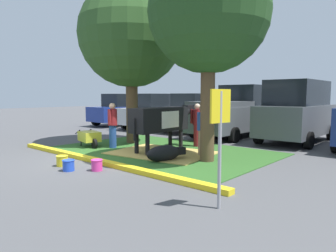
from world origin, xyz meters
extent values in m
plane|color=#4C4C4F|center=(0.00, 0.00, 0.00)|extent=(80.00, 80.00, 0.00)
cube|color=#2D5B23|center=(0.59, 2.36, 0.01)|extent=(7.38, 4.94, 0.02)
cube|color=yellow|center=(0.59, -0.26, 0.06)|extent=(8.58, 0.24, 0.12)
cube|color=tan|center=(0.94, 2.02, 0.03)|extent=(3.51, 2.84, 0.04)
cylinder|color=brown|center=(-1.56, 2.94, 1.43)|extent=(0.47, 0.47, 2.86)
sphere|color=#2D5123|center=(-1.56, 2.94, 4.31)|extent=(4.14, 4.14, 4.14)
cylinder|color=brown|center=(2.74, 2.00, 1.53)|extent=(0.41, 0.41, 3.06)
sphere|color=#23471E|center=(2.74, 2.00, 4.26)|extent=(3.44, 3.44, 3.44)
cube|color=black|center=(0.65, 2.22, 1.12)|extent=(0.78, 2.32, 0.80)
cube|color=white|center=(0.64, 2.37, 1.12)|extent=(0.75, 0.92, 0.56)
cylinder|color=black|center=(0.60, 3.55, 1.22)|extent=(0.34, 0.64, 0.58)
cube|color=black|center=(0.59, 3.87, 1.40)|extent=(0.27, 0.45, 0.32)
cube|color=white|center=(0.58, 4.07, 1.36)|extent=(0.20, 0.13, 0.20)
cylinder|color=black|center=(0.37, 3.07, 0.36)|extent=(0.14, 0.14, 0.72)
cylinder|color=black|center=(0.86, 3.09, 0.36)|extent=(0.14, 0.14, 0.72)
cylinder|color=black|center=(0.43, 1.35, 0.36)|extent=(0.14, 0.14, 0.72)
cylinder|color=black|center=(0.92, 1.36, 0.36)|extent=(0.14, 0.14, 0.72)
cylinder|color=black|center=(0.69, 1.02, 0.87)|extent=(0.06, 0.06, 0.70)
ellipsoid|color=black|center=(1.80, 1.15, 0.24)|extent=(0.75, 1.19, 0.48)
cube|color=black|center=(1.95, 1.73, 0.26)|extent=(0.27, 0.32, 0.22)
cube|color=silver|center=(1.98, 1.85, 0.26)|extent=(0.11, 0.08, 0.16)
cylinder|color=black|center=(1.71, 1.54, 0.06)|extent=(0.19, 0.36, 0.10)
cylinder|color=maroon|center=(0.97, 3.92, 0.41)|extent=(0.26, 0.26, 0.83)
cylinder|color=maroon|center=(0.97, 3.92, 1.11)|extent=(0.34, 0.34, 0.57)
sphere|color=beige|center=(0.97, 3.92, 1.51)|extent=(0.22, 0.22, 0.22)
cylinder|color=maroon|center=(1.17, 4.00, 1.14)|extent=(0.09, 0.09, 0.54)
cylinder|color=maroon|center=(0.76, 3.84, 1.14)|extent=(0.09, 0.09, 0.54)
cylinder|color=#23478C|center=(-1.13, 1.61, 0.42)|extent=(0.26, 0.26, 0.84)
cylinder|color=maroon|center=(-1.13, 1.61, 1.13)|extent=(0.34, 0.34, 0.58)
sphere|color=tan|center=(-1.13, 1.61, 1.54)|extent=(0.23, 0.23, 0.23)
cylinder|color=maroon|center=(-1.23, 1.80, 1.16)|extent=(0.09, 0.09, 0.55)
cylinder|color=maroon|center=(-1.03, 1.41, 1.16)|extent=(0.09, 0.09, 0.55)
cylinder|color=#9E7F5B|center=(2.19, 2.54, 0.41)|extent=(0.26, 0.26, 0.83)
cylinder|color=#23478C|center=(2.19, 2.54, 1.11)|extent=(0.34, 0.34, 0.57)
sphere|color=#8C664C|center=(2.19, 2.54, 1.51)|extent=(0.22, 0.22, 0.22)
cylinder|color=#23478C|center=(2.25, 2.33, 1.14)|extent=(0.09, 0.09, 0.54)
cylinder|color=#23478C|center=(2.12, 2.75, 1.14)|extent=(0.09, 0.09, 0.54)
cube|color=gold|center=(-2.01, 1.20, 0.40)|extent=(1.02, 0.80, 0.36)
cylinder|color=black|center=(-1.52, 1.08, 0.18)|extent=(0.37, 0.18, 0.36)
cylinder|color=black|center=(-2.25, 1.49, 0.12)|extent=(0.04, 0.04, 0.24)
cylinder|color=black|center=(-2.35, 1.06, 0.12)|extent=(0.04, 0.04, 0.24)
cylinder|color=black|center=(-2.59, 1.57, 0.52)|extent=(0.52, 0.16, 0.23)
cylinder|color=black|center=(-2.69, 1.14, 0.52)|extent=(0.52, 0.16, 0.23)
cylinder|color=#99999E|center=(5.06, -1.01, 1.00)|extent=(0.06, 0.06, 2.00)
cube|color=yellow|center=(5.06, -1.01, 1.75)|extent=(0.13, 0.44, 0.56)
cylinder|color=yellow|center=(0.12, -1.12, 0.14)|extent=(0.30, 0.30, 0.28)
torus|color=yellow|center=(0.12, -1.12, 0.28)|extent=(0.33, 0.33, 0.02)
cylinder|color=blue|center=(0.75, -1.30, 0.14)|extent=(0.29, 0.29, 0.27)
torus|color=blue|center=(0.75, -1.30, 0.27)|extent=(0.32, 0.32, 0.02)
cylinder|color=#EA3893|center=(1.27, -0.80, 0.14)|extent=(0.28, 0.28, 0.28)
torus|color=#EA3893|center=(1.27, -0.80, 0.28)|extent=(0.30, 0.30, 0.02)
cube|color=navy|center=(-7.70, 7.61, 0.77)|extent=(1.84, 4.41, 0.90)
cube|color=black|center=(-7.70, 7.61, 1.62)|extent=(1.60, 2.21, 0.80)
cylinder|color=black|center=(-8.61, 9.03, 0.32)|extent=(0.23, 0.64, 0.64)
cylinder|color=black|center=(-6.81, 9.05, 0.32)|extent=(0.23, 0.64, 0.64)
cylinder|color=black|center=(-8.59, 6.17, 0.32)|extent=(0.23, 0.64, 0.64)
cylinder|color=black|center=(-6.79, 6.19, 0.32)|extent=(0.23, 0.64, 0.64)
cube|color=silver|center=(-4.76, 7.52, 0.77)|extent=(1.84, 4.41, 0.90)
cube|color=black|center=(-4.76, 7.52, 1.62)|extent=(1.60, 2.21, 0.80)
cylinder|color=black|center=(-5.67, 8.95, 0.32)|extent=(0.23, 0.64, 0.64)
cylinder|color=black|center=(-3.87, 8.96, 0.32)|extent=(0.23, 0.64, 0.64)
cylinder|color=black|center=(-5.65, 6.09, 0.32)|extent=(0.23, 0.64, 0.64)
cylinder|color=black|center=(-3.85, 6.10, 0.32)|extent=(0.23, 0.64, 0.64)
cube|color=silver|center=(-2.15, 7.95, 0.77)|extent=(1.84, 4.41, 0.90)
cube|color=black|center=(-2.15, 7.95, 1.62)|extent=(1.60, 2.21, 0.80)
cylinder|color=black|center=(-3.06, 9.37, 0.32)|extent=(0.23, 0.64, 0.64)
cylinder|color=black|center=(-1.26, 9.38, 0.32)|extent=(0.23, 0.64, 0.64)
cylinder|color=black|center=(-3.04, 6.51, 0.32)|extent=(0.23, 0.64, 0.64)
cylinder|color=black|center=(-1.24, 6.52, 0.32)|extent=(0.23, 0.64, 0.64)
cube|color=#4C5156|center=(0.47, 7.52, 0.87)|extent=(2.04, 5.42, 1.10)
cube|color=black|center=(0.46, 8.46, 1.92)|extent=(1.85, 1.81, 1.00)
cube|color=#4C5156|center=(0.48, 6.30, 1.54)|extent=(1.92, 2.72, 0.24)
cylinder|color=black|center=(-0.55, 9.26, 0.32)|extent=(0.23, 0.64, 0.64)
cylinder|color=black|center=(1.45, 9.28, 0.32)|extent=(0.23, 0.64, 0.64)
cylinder|color=black|center=(-0.52, 5.75, 0.32)|extent=(0.23, 0.64, 0.64)
cylinder|color=black|center=(1.48, 5.77, 0.32)|extent=(0.23, 0.64, 0.64)
cube|color=#4C5156|center=(3.32, 7.64, 0.92)|extent=(1.94, 4.62, 1.20)
cube|color=black|center=(3.32, 7.64, 2.02)|extent=(1.70, 3.21, 1.00)
cylinder|color=black|center=(2.36, 9.13, 0.32)|extent=(0.23, 0.64, 0.64)
cylinder|color=black|center=(4.26, 9.14, 0.32)|extent=(0.23, 0.64, 0.64)
cylinder|color=black|center=(2.38, 6.14, 0.32)|extent=(0.23, 0.64, 0.64)
cylinder|color=black|center=(4.28, 6.15, 0.32)|extent=(0.23, 0.64, 0.64)
cylinder|color=black|center=(5.20, 6.02, 0.32)|extent=(0.23, 0.64, 0.64)
camera|label=1|loc=(7.84, -5.43, 1.93)|focal=33.24mm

